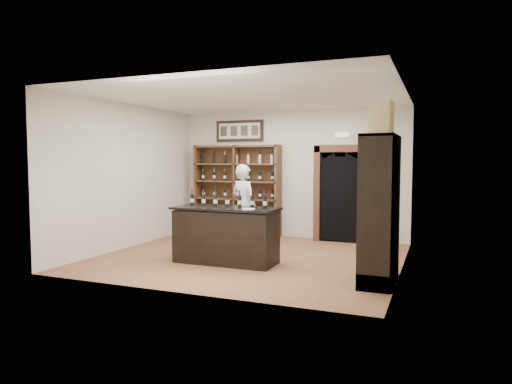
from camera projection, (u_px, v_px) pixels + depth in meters
floor at (249, 257)px, 8.62m from camera, size 5.50×5.50×0.00m
ceiling at (249, 97)px, 8.41m from camera, size 5.50×5.50×0.00m
wall_back at (290, 174)px, 10.83m from camera, size 5.50×0.04×3.00m
wall_left at (128, 176)px, 9.55m from camera, size 0.04×5.00×3.00m
wall_right at (403, 180)px, 7.49m from camera, size 0.04×5.00×3.00m
wine_shelf at (237, 190)px, 11.19m from camera, size 2.20×0.38×2.20m
framed_picture at (240, 131)px, 11.22m from camera, size 1.25×0.04×0.52m
arched_doorway at (341, 191)px, 10.23m from camera, size 1.17×0.35×2.17m
emergency_light at (342, 135)px, 10.23m from camera, size 0.30×0.10×0.10m
tasting_counter at (226, 235)px, 8.11m from camera, size 1.88×0.78×1.00m
counter_bottle_0 at (192, 200)px, 8.40m from camera, size 0.07×0.07×0.30m
counter_bottle_1 at (204, 200)px, 8.31m from camera, size 0.07×0.07×0.30m
counter_bottle_2 at (215, 200)px, 8.22m from camera, size 0.07×0.07×0.30m
counter_bottle_3 at (227, 201)px, 8.13m from camera, size 0.07×0.07×0.30m
counter_bottle_4 at (240, 201)px, 8.04m from camera, size 0.07×0.07×0.30m
counter_bottle_5 at (252, 202)px, 7.95m from camera, size 0.07×0.07×0.30m
counter_bottle_6 at (265, 202)px, 7.86m from camera, size 0.07×0.07×0.30m
side_cabinet at (382, 233)px, 6.79m from camera, size 0.48×1.20×2.20m
shopkeeper at (244, 205)px, 9.71m from camera, size 0.74×0.61×1.74m
plate at (249, 209)px, 7.68m from camera, size 0.21×0.21×0.02m
wine_crate at (381, 119)px, 6.87m from camera, size 0.39×0.27×0.51m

